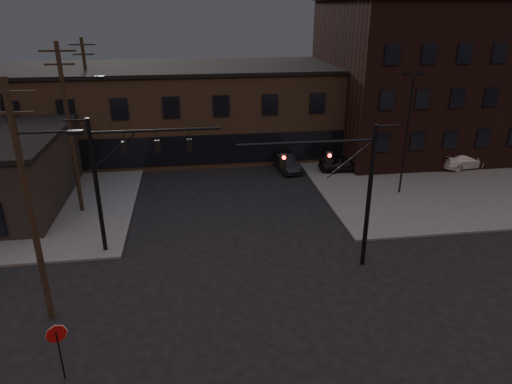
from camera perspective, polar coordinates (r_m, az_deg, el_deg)
ground at (r=21.52m, az=0.53°, el=-16.41°), size 140.00×140.00×0.00m
sidewalk_ne at (r=47.69m, az=23.29°, el=4.09°), size 30.00×30.00×0.15m
building_row at (r=45.68m, az=-4.88°, el=10.19°), size 40.00×12.00×8.00m
building_right at (r=49.63m, az=22.17°, el=13.17°), size 22.00×16.00×14.00m
traffic_signal_near at (r=24.11m, az=11.60°, el=1.09°), size 7.12×0.24×8.00m
traffic_signal_far at (r=26.34m, az=-16.80°, el=2.59°), size 7.12×0.24×8.00m
stop_sign at (r=19.42m, az=-23.57°, el=-16.58°), size 0.72×0.33×2.48m
utility_pole_near at (r=21.22m, az=-26.40°, el=-1.10°), size 3.70×0.28×11.00m
utility_pole_mid at (r=32.44m, az=-22.19°, el=7.55°), size 3.70×0.28×11.50m
utility_pole_far at (r=44.20m, az=-20.10°, el=10.91°), size 2.20×0.28×11.00m
lot_light_a at (r=35.26m, az=18.45°, el=8.08°), size 1.50×0.28×9.14m
lot_light_b at (r=42.40m, az=22.91°, el=9.71°), size 1.50×0.28×9.14m
parked_car_lot_a at (r=40.25m, az=10.70°, el=3.55°), size 3.98×1.60×1.35m
parked_car_lot_b at (r=44.44m, az=24.65°, el=3.72°), size 5.30×2.95×1.45m
car_crossing at (r=40.26m, az=3.77°, el=3.73°), size 2.06×4.48×1.42m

